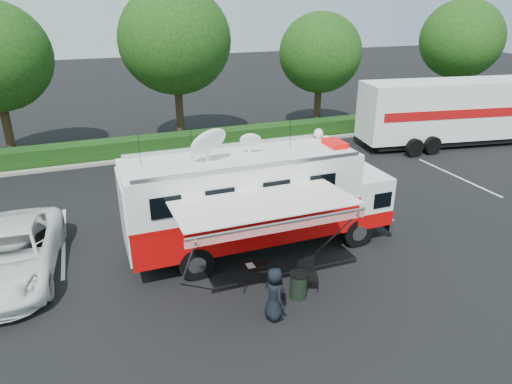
% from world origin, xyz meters
% --- Properties ---
extents(ground_plane, '(120.00, 120.00, 0.00)m').
position_xyz_m(ground_plane, '(0.00, 0.00, 0.00)').
color(ground_plane, black).
rests_on(ground_plane, ground).
extents(back_border, '(60.00, 6.14, 8.87)m').
position_xyz_m(back_border, '(1.14, 12.90, 5.00)').
color(back_border, '#9E998E').
rests_on(back_border, ground_plane).
extents(stall_lines, '(24.12, 5.50, 0.01)m').
position_xyz_m(stall_lines, '(-0.50, 3.00, 0.00)').
color(stall_lines, silver).
rests_on(stall_lines, ground_plane).
extents(command_truck, '(9.10, 2.50, 4.37)m').
position_xyz_m(command_truck, '(-0.08, -0.00, 1.87)').
color(command_truck, black).
rests_on(command_truck, ground_plane).
extents(awning, '(4.97, 2.57, 3.00)m').
position_xyz_m(awning, '(-0.89, -2.60, 2.81)').
color(awning, white).
rests_on(awning, ground_plane).
extents(white_suv, '(3.11, 5.90, 1.58)m').
position_xyz_m(white_suv, '(-7.89, 1.08, 0.00)').
color(white_suv, white).
rests_on(white_suv, ground_plane).
extents(person, '(0.55, 0.79, 1.56)m').
position_xyz_m(person, '(-1.08, -3.73, 0.00)').
color(person, black).
rests_on(person, ground_plane).
extents(folding_table, '(1.03, 0.88, 0.74)m').
position_xyz_m(folding_table, '(-1.12, -2.16, 0.69)').
color(folding_table, black).
rests_on(folding_table, ground_plane).
extents(folding_chair, '(0.64, 0.68, 1.05)m').
position_xyz_m(folding_chair, '(0.38, -2.80, 0.62)').
color(folding_chair, black).
rests_on(folding_chair, ground_plane).
extents(trash_bin, '(0.53, 0.53, 0.80)m').
position_xyz_m(trash_bin, '(-0.05, -3.10, 0.40)').
color(trash_bin, black).
rests_on(trash_bin, ground_plane).
extents(semi_trailer, '(12.45, 4.46, 3.76)m').
position_xyz_m(semi_trailer, '(15.55, 7.39, 1.98)').
color(semi_trailer, white).
rests_on(semi_trailer, ground_plane).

